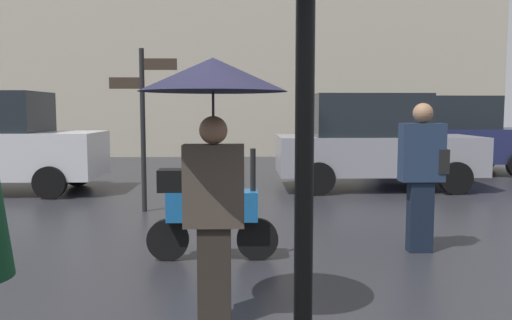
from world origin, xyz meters
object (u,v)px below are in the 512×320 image
at_px(parked_scooter, 208,210).
at_px(parked_car_distant, 449,135).
at_px(pedestrian_with_bag, 422,168).
at_px(street_signpost, 143,113).
at_px(pedestrian_with_umbrella, 213,108).
at_px(parked_car_right, 373,142).

relative_size(parked_scooter, parked_car_distant, 0.35).
bearing_deg(parked_scooter, pedestrian_with_bag, -13.40).
bearing_deg(street_signpost, pedestrian_with_bag, -34.80).
relative_size(pedestrian_with_umbrella, parked_car_distant, 0.49).
bearing_deg(pedestrian_with_umbrella, parked_scooter, -52.33).
bearing_deg(parked_car_distant, pedestrian_with_bag, -98.64).
bearing_deg(pedestrian_with_bag, parked_car_right, -98.97).
bearing_deg(pedestrian_with_umbrella, street_signpost, -40.75).
relative_size(pedestrian_with_bag, street_signpost, 0.66).
height_order(parked_car_distant, street_signpost, street_signpost).
height_order(pedestrian_with_umbrella, parked_car_right, pedestrian_with_umbrella).
relative_size(pedestrian_with_bag, parked_car_right, 0.42).
relative_size(pedestrian_with_umbrella, parked_scooter, 1.41).
bearing_deg(parked_car_right, pedestrian_with_bag, -103.87).
height_order(pedestrian_with_umbrella, pedestrian_with_bag, pedestrian_with_umbrella).
bearing_deg(parked_car_right, street_signpost, -156.96).
distance_m(pedestrian_with_umbrella, pedestrian_with_bag, 3.15).
xyz_separation_m(parked_car_right, parked_car_distant, (2.63, 2.56, 0.01)).
height_order(pedestrian_with_bag, parked_car_right, parked_car_right).
xyz_separation_m(parked_scooter, parked_car_distant, (5.77, 7.82, 0.45)).
bearing_deg(pedestrian_with_umbrella, parked_car_distant, -87.80).
distance_m(pedestrian_with_bag, parked_scooter, 2.51).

